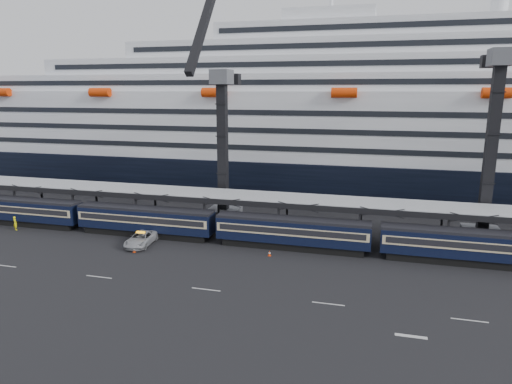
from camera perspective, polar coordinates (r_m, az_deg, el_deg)
ground at (r=47.18m, az=12.02°, el=-11.70°), size 260.00×260.00×0.00m
lane_markings at (r=42.95m, az=22.92°, el=-15.01°), size 111.00×4.27×0.02m
train at (r=56.07m, az=7.93°, el=-5.16°), size 133.05×3.00×4.05m
canopy at (r=58.77m, az=13.01°, el=-1.45°), size 130.00×6.25×5.53m
cruise_ship at (r=89.36m, az=13.34°, el=7.88°), size 214.09×28.84×34.00m
crane_dark_near at (r=65.71m, az=-4.31°, el=6.23°), size 4.50×17.75×35.08m
crane_dark_mid at (r=62.41m, az=27.48°, el=5.83°), size 4.50×18.24×39.64m
pickup_truck at (r=59.76m, az=-14.19°, el=-5.71°), size 3.30×6.13×1.63m
worker at (r=72.35m, az=-27.88°, el=-3.47°), size 0.85×0.74×1.98m
traffic_cone_b at (r=60.75m, az=-14.72°, el=-5.89°), size 0.35×0.35×0.71m
traffic_cone_c at (r=57.52m, az=-15.00°, el=-6.98°), size 0.34×0.34×0.68m
traffic_cone_d at (r=54.49m, az=1.69°, el=-7.65°), size 0.34×0.34×0.67m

